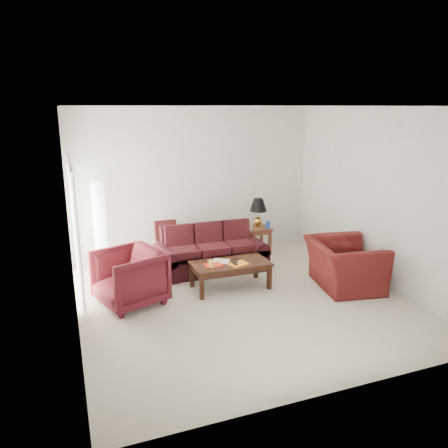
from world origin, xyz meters
The scene contains 19 objects.
floor centered at (0.00, 0.00, 0.00)m, with size 5.00×5.00×0.00m, color beige.
blinds centered at (-2.42, 1.30, 1.08)m, with size 0.10×2.00×2.16m, color silver.
sofa centered at (-0.04, 1.42, 0.42)m, with size 2.05×0.89×0.84m, color black, non-canonical shape.
throw_pillow centered at (-0.75, 2.07, 0.68)m, with size 0.41×0.12×0.41m, color black.
end_table centered at (1.19, 2.07, 0.28)m, with size 0.52×0.52×0.56m, color #5B2D1F, non-canonical shape.
table_lamp centered at (1.24, 2.12, 0.86)m, with size 0.36×0.36×0.60m, color #BF883B, non-canonical shape.
clock centered at (0.98, 1.96, 0.63)m, with size 0.13×0.05×0.13m, color white.
blue_canister centered at (1.37, 1.92, 0.64)m, with size 0.09×0.09×0.15m, color #18389C.
picture_frame centered at (1.04, 2.27, 0.65)m, with size 0.13×0.02×0.17m, color silver.
floor_lamp centered at (-1.95, 2.20, 0.84)m, with size 0.27×0.27×1.69m, color white, non-canonical shape.
armchair_left centered at (-1.70, 0.51, 0.44)m, with size 0.93×0.96×0.87m, color #471017.
armchair_right centered at (1.83, -0.09, 0.40)m, with size 1.23×1.08×0.80m, color #461010.
coffee_table centered at (0.00, 0.53, 0.23)m, with size 1.31×0.65×0.46m, color black, non-canonical shape.
magazine_red centered at (-0.32, 0.49, 0.47)m, with size 0.29×0.21×0.02m, color red.
magazine_white centered at (-0.14, 0.63, 0.47)m, with size 0.28×0.21×0.02m, color white.
magazine_orange centered at (0.09, 0.40, 0.47)m, with size 0.31×0.23×0.02m, color orange.
remote_a centered at (0.02, 0.41, 0.49)m, with size 0.04×0.15×0.02m, color black.
remote_b centered at (0.10, 0.51, 0.49)m, with size 0.05×0.16×0.02m, color black.
yellow_glass centered at (-0.39, 0.42, 0.52)m, with size 0.07×0.07×0.12m, color yellow.
Camera 1 is at (-2.53, -5.92, 2.99)m, focal length 35.00 mm.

